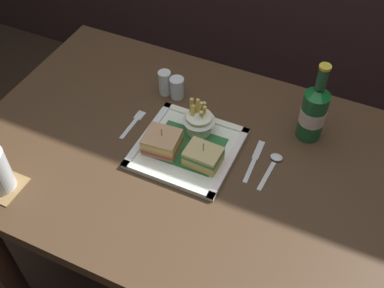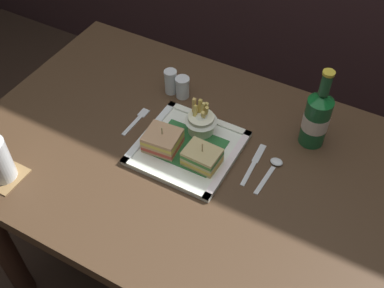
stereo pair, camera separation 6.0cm
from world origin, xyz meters
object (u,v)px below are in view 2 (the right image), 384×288
Objects in this scene: sandwich_half_right at (202,157)px; pepper_shaker at (182,88)px; fork at (137,120)px; dining_table at (196,185)px; square_plate at (188,148)px; beer_bottle at (317,117)px; sandwich_half_left at (163,140)px; knife at (254,163)px; spoon at (273,167)px; fries_cup at (201,120)px; salt_shaker at (171,83)px.

sandwich_half_right reaches higher than pepper_shaker.
fork is 0.18m from pepper_shaker.
dining_table is 0.13m from square_plate.
fork is (-0.48, -0.17, -0.09)m from beer_bottle.
square_plate is 0.08m from sandwich_half_left.
square_plate is at bearing 27.52° from sandwich_half_left.
sandwich_half_left is at bearing -146.71° from beer_bottle.
dining_table is 8.09× the size of knife.
pepper_shaker is at bearing 159.24° from spoon.
fries_cup is at bearing 88.98° from square_plate.
beer_bottle reaches higher than sandwich_half_left.
square_plate is at bearing -8.67° from fork.
dining_table is 0.40m from beer_bottle.
beer_bottle reaches higher than fries_cup.
sandwich_half_left is 0.26m from knife.
salt_shaker is at bearing 134.52° from dining_table.
fork and knife have the same top height.
square_plate is 0.08m from sandwich_half_right.
salt_shaker reaches higher than square_plate.
sandwich_half_right is 1.19× the size of salt_shaker.
square_plate reaches higher than dining_table.
spoon is at bearing 19.01° from dining_table.
sandwich_half_right is 0.78× the size of fork.
beer_bottle reaches higher than fork.
beer_bottle reaches higher than spoon.
fries_cup is 0.19m from knife.
dining_table is 0.20m from knife.
fork is 0.43m from spoon.
sandwich_half_right is 0.60× the size of knife.
salt_shaker is (-0.46, -0.01, -0.06)m from beer_bottle.
square_plate is 3.90× the size of pepper_shaker.
fries_cup reaches higher than pepper_shaker.
sandwich_half_right is at bearing -147.79° from knife.
fries_cup is (0.00, 0.07, 0.04)m from square_plate.
dining_table is 0.25m from spoon.
dining_table is 0.19m from sandwich_half_left.
dining_table is at bearing 148.81° from sandwich_half_right.
fries_cup is 0.85× the size of fork.
knife is at bearing 2.42° from fork.
salt_shaker is (-0.20, 0.21, 0.16)m from dining_table.
knife is at bearing 32.21° from sandwich_half_right.
pepper_shaker is (0.06, 0.16, 0.03)m from fork.
pepper_shaker is at bearing 105.86° from sandwich_half_left.
spoon is (0.20, 0.07, 0.13)m from dining_table.
beer_bottle is at bearing 45.29° from sandwich_half_right.
square_plate is at bearing -91.02° from fries_cup.
salt_shaker is at bearing 135.88° from sandwich_half_right.
knife is 0.34m from pepper_shaker.
beer_bottle is at bearing 40.19° from dining_table.
spoon is at bearing 12.59° from square_plate.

